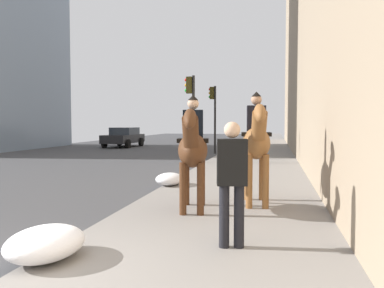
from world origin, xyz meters
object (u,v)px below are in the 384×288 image
(car_near_lane, at_px, (124,137))
(traffic_light_far_curb, at_px, (214,108))
(mounted_horse_far, at_px, (256,141))
(mounted_horse_near, at_px, (193,148))
(pedestrian_greeting, at_px, (232,176))
(traffic_light_near_curb, at_px, (191,105))

(car_near_lane, relative_size, traffic_light_far_curb, 1.11)
(mounted_horse_far, xyz_separation_m, car_near_lane, (19.84, 10.54, -0.67))
(car_near_lane, xyz_separation_m, traffic_light_far_curb, (-5.01, -7.45, 1.87))
(mounted_horse_near, distance_m, pedestrian_greeting, 2.36)
(pedestrian_greeting, distance_m, car_near_lane, 25.02)
(mounted_horse_far, height_order, traffic_light_near_curb, traffic_light_near_curb)
(mounted_horse_near, bearing_deg, pedestrian_greeting, 15.91)
(mounted_horse_far, relative_size, traffic_light_far_curb, 0.60)
(mounted_horse_far, bearing_deg, traffic_light_near_curb, -166.04)
(pedestrian_greeting, relative_size, traffic_light_far_curb, 0.44)
(mounted_horse_far, height_order, pedestrian_greeting, mounted_horse_far)
(mounted_horse_near, relative_size, car_near_lane, 0.51)
(pedestrian_greeting, distance_m, traffic_light_near_curb, 11.84)
(mounted_horse_near, distance_m, traffic_light_near_curb, 9.53)
(mounted_horse_far, relative_size, pedestrian_greeting, 1.37)
(car_near_lane, distance_m, traffic_light_near_curb, 13.73)
(mounted_horse_near, xyz_separation_m, traffic_light_near_curb, (9.25, 1.93, 1.21))
(traffic_light_far_curb, bearing_deg, mounted_horse_far, -168.21)
(mounted_horse_near, bearing_deg, traffic_light_far_curb, 178.62)
(mounted_horse_near, bearing_deg, car_near_lane, -163.99)
(mounted_horse_near, xyz_separation_m, car_near_lane, (20.64, 9.37, -0.58))
(traffic_light_near_curb, height_order, traffic_light_far_curb, traffic_light_far_curb)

